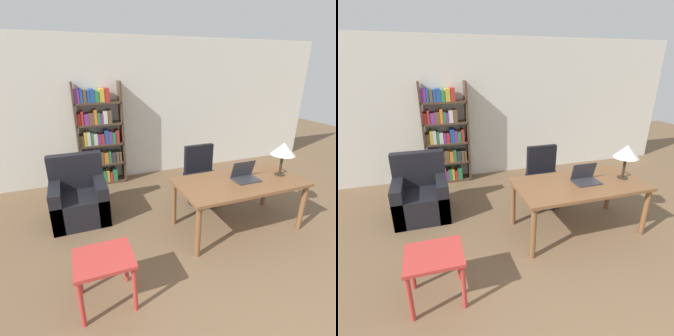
% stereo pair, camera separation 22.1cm
% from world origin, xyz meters
% --- Properties ---
extents(wall_back, '(8.00, 0.06, 2.70)m').
position_xyz_m(wall_back, '(0.00, 4.53, 1.35)').
color(wall_back, silver).
rests_on(wall_back, ground_plane).
extents(desk, '(1.73, 0.88, 0.72)m').
position_xyz_m(desk, '(0.54, 2.10, 0.64)').
color(desk, brown).
rests_on(desk, ground_plane).
extents(laptop, '(0.35, 0.24, 0.25)m').
position_xyz_m(laptop, '(0.63, 2.11, 0.77)').
color(laptop, '#2D2D33').
rests_on(laptop, desk).
extents(table_lamp, '(0.33, 0.33, 0.48)m').
position_xyz_m(table_lamp, '(1.20, 2.07, 1.10)').
color(table_lamp, '#2D2319').
rests_on(table_lamp, desk).
extents(office_chair, '(0.54, 0.54, 0.94)m').
position_xyz_m(office_chair, '(0.45, 2.99, 0.43)').
color(office_chair, black).
rests_on(office_chair, ground_plane).
extents(side_table_blue, '(0.55, 0.46, 0.54)m').
position_xyz_m(side_table_blue, '(-1.40, 1.44, 0.44)').
color(side_table_blue, '#B2332D').
rests_on(side_table_blue, ground_plane).
extents(armchair, '(0.79, 0.71, 0.96)m').
position_xyz_m(armchair, '(-1.53, 3.12, 0.31)').
color(armchair, black).
rests_on(armchair, ground_plane).
extents(bookshelf, '(0.85, 0.28, 1.92)m').
position_xyz_m(bookshelf, '(-1.05, 4.34, 0.89)').
color(bookshelf, '#4C3828').
rests_on(bookshelf, ground_plane).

